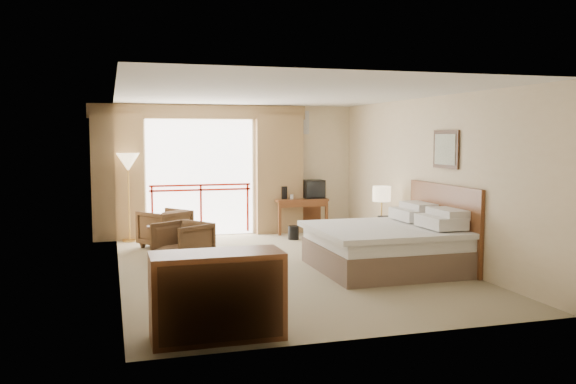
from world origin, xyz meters
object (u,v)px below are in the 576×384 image
object	(u,v)px
floor_lamp	(128,166)
desk	(299,206)
tv	(314,189)
wastebasket	(293,233)
bed	(388,245)
nightstand	(382,235)
armchair_far	(165,247)
armchair_near	(183,265)
side_table	(162,236)
dresser	(217,296)
table_lamp	(382,194)

from	to	relation	value
floor_lamp	desk	bearing A→B (deg)	2.31
tv	wastebasket	distance (m)	1.31
bed	nightstand	xyz separation A→B (m)	(0.63, 1.53, -0.10)
tv	bed	bearing A→B (deg)	-99.60
armchair_far	armchair_near	distance (m)	1.68
tv	floor_lamp	world-z (taller)	floor_lamp
wastebasket	floor_lamp	size ratio (longest dim) A/B	0.16
armchair_far	side_table	bearing A→B (deg)	46.14
bed	armchair_near	distance (m)	3.26
side_table	dresser	bearing A→B (deg)	-87.42
wastebasket	side_table	size ratio (longest dim) A/B	0.50
nightstand	wastebasket	world-z (taller)	nightstand
bed	armchair_far	world-z (taller)	bed
nightstand	wastebasket	bearing A→B (deg)	128.61
bed	armchair_far	distance (m)	4.29
nightstand	side_table	size ratio (longest dim) A/B	1.02
tv	armchair_near	size ratio (longest dim) A/B	0.57
nightstand	side_table	world-z (taller)	nightstand
desk	wastebasket	distance (m)	1.02
table_lamp	wastebasket	size ratio (longest dim) A/B	2.14
floor_lamp	dresser	world-z (taller)	floor_lamp
table_lamp	desk	size ratio (longest dim) A/B	0.52
dresser	table_lamp	bearing A→B (deg)	52.00
nightstand	dresser	xyz separation A→B (m)	(-3.71, -4.01, 0.17)
nightstand	floor_lamp	size ratio (longest dim) A/B	0.32
table_lamp	dresser	world-z (taller)	table_lamp
tv	armchair_far	size ratio (longest dim) A/B	0.56
tv	dresser	distance (m)	7.06
armchair_far	armchair_near	world-z (taller)	armchair_far
nightstand	dresser	world-z (taller)	dresser
side_table	dresser	size ratio (longest dim) A/B	0.41
tv	dresser	xyz separation A→B (m)	(-3.16, -6.30, -0.48)
desk	tv	xyz separation A→B (m)	(0.30, -0.06, 0.36)
nightstand	floor_lamp	world-z (taller)	floor_lamp
nightstand	table_lamp	distance (m)	0.73
nightstand	tv	xyz separation A→B (m)	(-0.54, 2.29, 0.65)
desk	armchair_near	distance (m)	3.90
bed	armchair_far	bearing A→B (deg)	137.40
side_table	armchair_far	bearing A→B (deg)	82.20
nightstand	wastebasket	xyz separation A→B (m)	(-1.23, 1.51, -0.14)
tv	armchair_near	bearing A→B (deg)	-148.21
floor_lamp	wastebasket	bearing A→B (deg)	-12.45
wastebasket	floor_lamp	xyz separation A→B (m)	(-3.15, 0.70, 1.35)
wastebasket	floor_lamp	bearing A→B (deg)	167.55
bed	desk	xyz separation A→B (m)	(-0.22, 3.87, 0.19)
wastebasket	dresser	size ratio (longest dim) A/B	0.20
desk	armchair_near	size ratio (longest dim) A/B	1.47
wastebasket	nightstand	bearing A→B (deg)	-50.76
table_lamp	dresser	xyz separation A→B (m)	(-3.71, -4.06, -0.56)
armchair_near	floor_lamp	size ratio (longest dim) A/B	0.44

